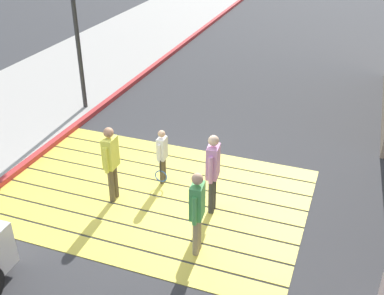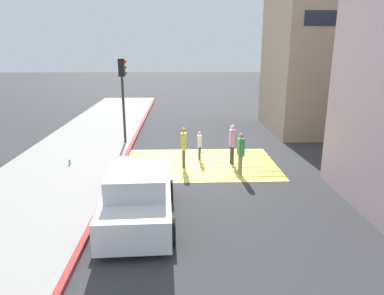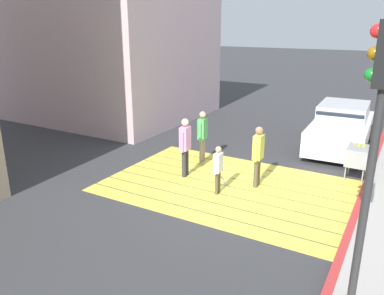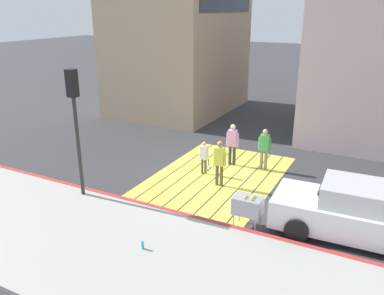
{
  "view_description": "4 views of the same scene",
  "coord_description": "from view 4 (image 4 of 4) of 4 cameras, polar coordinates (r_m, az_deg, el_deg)",
  "views": [
    {
      "loc": [
        3.67,
        -7.46,
        5.76
      ],
      "look_at": [
        0.65,
        0.69,
        0.92
      ],
      "focal_mm": 44.32,
      "sensor_mm": 36.0,
      "label": 1
    },
    {
      "loc": [
        -0.82,
        -14.08,
        4.71
      ],
      "look_at": [
        -0.32,
        0.01,
        0.72
      ],
      "focal_mm": 32.87,
      "sensor_mm": 36.0,
      "label": 2
    },
    {
      "loc": [
        -3.92,
        8.73,
        4.19
      ],
      "look_at": [
        0.56,
        0.95,
        1.28
      ],
      "focal_mm": 35.87,
      "sensor_mm": 36.0,
      "label": 3
    },
    {
      "loc": [
        -12.46,
        -5.43,
        5.97
      ],
      "look_at": [
        -0.61,
        0.73,
        1.23
      ],
      "focal_mm": 36.91,
      "sensor_mm": 36.0,
      "label": 4
    }
  ],
  "objects": [
    {
      "name": "tennis_ball_cart",
      "position": [
        11.38,
        8.05,
        -8.29
      ],
      "size": [
        0.56,
        0.8,
        1.02
      ],
      "color": "#99999E",
      "rests_on": "ground"
    },
    {
      "name": "traffic_light_corner",
      "position": [
        12.78,
        -16.54,
        5.45
      ],
      "size": [
        0.39,
        0.28,
        4.24
      ],
      "color": "#2D2D2D",
      "rests_on": "ground"
    },
    {
      "name": "pedestrian_adult_trailing",
      "position": [
        15.38,
        10.43,
        0.18
      ],
      "size": [
        0.25,
        0.48,
        1.64
      ],
      "color": "gray",
      "rests_on": "ground"
    },
    {
      "name": "building_far_north",
      "position": [
        24.04,
        -1.9,
        18.49
      ],
      "size": [
        8.0,
        6.03,
        11.07
      ],
      "color": "tan",
      "rests_on": "ground"
    },
    {
      "name": "car_parked_near_curb",
      "position": [
        11.71,
        22.5,
        -8.66
      ],
      "size": [
        2.12,
        4.37,
        1.57
      ],
      "color": "white",
      "rests_on": "ground"
    },
    {
      "name": "pedestrian_adult_lead",
      "position": [
        15.64,
        5.88,
        0.85
      ],
      "size": [
        0.25,
        0.5,
        1.7
      ],
      "color": "#333338",
      "rests_on": "ground"
    },
    {
      "name": "pedestrian_adult_side",
      "position": [
        13.76,
        4.0,
        -1.84
      ],
      "size": [
        0.22,
        0.49,
        1.66
      ],
      "color": "brown",
      "rests_on": "ground"
    },
    {
      "name": "sidewalk_west",
      "position": [
        10.56,
        -9.31,
        -14.8
      ],
      "size": [
        4.8,
        40.0,
        0.12
      ],
      "primitive_type": "cube",
      "color": "#ADA8A0",
      "rests_on": "ground"
    },
    {
      "name": "water_bottle",
      "position": [
        10.5,
        -7.15,
        -13.8
      ],
      "size": [
        0.07,
        0.07,
        0.22
      ],
      "primitive_type": "cylinder",
      "color": "#33A5BF",
      "rests_on": "sidewalk_west"
    },
    {
      "name": "ground_plane",
      "position": [
        14.85,
        3.61,
        -4.22
      ],
      "size": [
        120.0,
        120.0,
        0.0
      ],
      "primitive_type": "plane",
      "color": "#38383A"
    },
    {
      "name": "curb_painted",
      "position": [
        12.22,
        -2.7,
        -9.4
      ],
      "size": [
        0.16,
        40.0,
        0.13
      ],
      "primitive_type": "cube",
      "color": "#BC3333",
      "rests_on": "ground"
    },
    {
      "name": "crosswalk_stripes",
      "position": [
        14.84,
        3.61,
        -4.2
      ],
      "size": [
        6.4,
        4.35,
        0.01
      ],
      "color": "#EAD64C",
      "rests_on": "ground"
    },
    {
      "name": "pedestrian_child_with_racket",
      "position": [
        14.81,
        1.77,
        -1.25
      ],
      "size": [
        0.28,
        0.39,
        1.28
      ],
      "color": "brown",
      "rests_on": "ground"
    }
  ]
}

